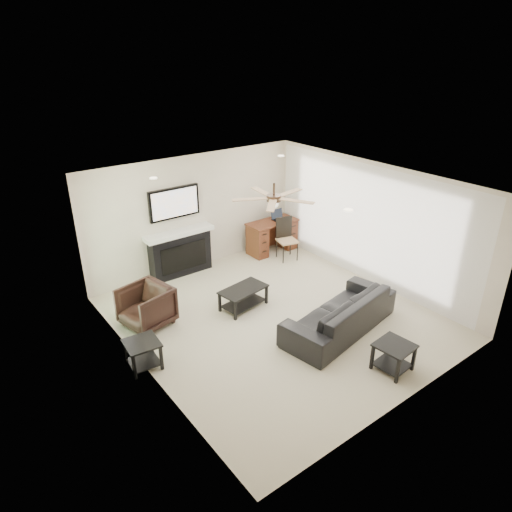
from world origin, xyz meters
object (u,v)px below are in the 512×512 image
object	(u,v)px
fireplace_unit	(179,233)
desk	(272,236)
armchair	(146,307)
sofa	(340,312)
coffee_table	(243,298)

from	to	relation	value
fireplace_unit	desk	distance (m)	2.40
armchair	desk	world-z (taller)	desk
fireplace_unit	sofa	bearing A→B (deg)	-71.93
coffee_table	fireplace_unit	bearing A→B (deg)	88.83
armchair	fireplace_unit	world-z (taller)	fireplace_unit
armchair	desk	size ratio (longest dim) A/B	0.66
desk	fireplace_unit	bearing A→B (deg)	174.18
fireplace_unit	armchair	bearing A→B (deg)	-136.29
sofa	armchair	bearing A→B (deg)	-49.54
coffee_table	desk	world-z (taller)	desk
armchair	fireplace_unit	size ratio (longest dim) A/B	0.42
sofa	desk	size ratio (longest dim) A/B	1.90
coffee_table	desk	distance (m)	2.68
armchair	coffee_table	world-z (taller)	armchair
sofa	fireplace_unit	size ratio (longest dim) A/B	1.21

